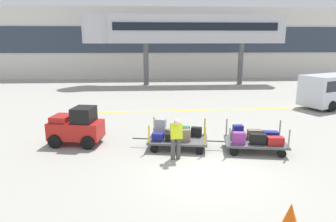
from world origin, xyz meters
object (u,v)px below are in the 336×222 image
object	(u,v)px
baggage_cart_middle	(255,139)
shuttle_van	(335,88)
safety_cone_far	(291,214)
baggage_tug	(77,127)
baggage_cart_lead	(175,136)
baggage_handler	(176,137)

from	to	relation	value
baggage_cart_middle	shuttle_van	size ratio (longest dim) A/B	0.60
baggage_cart_middle	safety_cone_far	world-z (taller)	baggage_cart_middle
baggage_tug	baggage_cart_lead	world-z (taller)	baggage_tug
baggage_handler	shuttle_van	bearing A→B (deg)	36.78
baggage_tug	baggage_handler	xyz separation A→B (m)	(3.92, -1.92, 0.11)
baggage_handler	safety_cone_far	world-z (taller)	baggage_handler
baggage_cart_middle	baggage_handler	size ratio (longest dim) A/B	1.97
baggage_cart_middle	safety_cone_far	xyz separation A→B (m)	(-0.81, -4.74, -0.21)
baggage_cart_middle	baggage_handler	distance (m)	3.22
baggage_handler	shuttle_van	world-z (taller)	shuttle_van
baggage_cart_lead	baggage_cart_middle	distance (m)	3.08
baggage_cart_middle	safety_cone_far	size ratio (longest dim) A/B	5.60
baggage_tug	shuttle_van	size ratio (longest dim) A/B	0.44
baggage_tug	baggage_cart_lead	size ratio (longest dim) A/B	0.73
shuttle_van	safety_cone_far	size ratio (longest dim) A/B	9.38
shuttle_van	baggage_handler	bearing A→B (deg)	-143.22
baggage_tug	baggage_cart_middle	xyz separation A→B (m)	(7.04, -1.22, -0.27)
shuttle_van	baggage_cart_middle	bearing A→B (deg)	-136.36
safety_cone_far	shuttle_van	bearing A→B (deg)	54.60
baggage_tug	safety_cone_far	xyz separation A→B (m)	(6.23, -5.96, -0.48)
shuttle_van	baggage_tug	bearing A→B (deg)	-157.02
baggage_cart_lead	safety_cone_far	distance (m)	5.76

